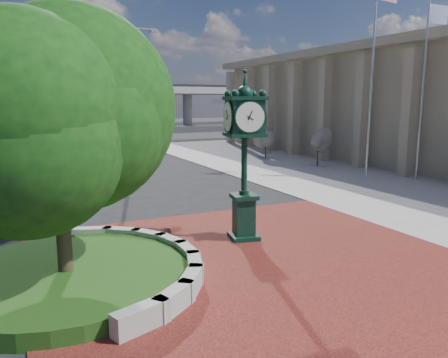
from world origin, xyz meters
TOP-DOWN VIEW (x-y plane):
  - ground at (0.00, 0.00)m, footprint 200.00×200.00m
  - plaza at (0.00, -1.00)m, footprint 12.00×12.00m
  - sidewalk at (16.00, 10.00)m, footprint 20.00×50.00m
  - planter_wall at (-2.71, -0.00)m, footprint 2.96×6.77m
  - grass_bed at (-5.00, 0.00)m, footprint 6.10×6.10m
  - civic_building at (23.60, 12.00)m, footprint 17.35×44.00m
  - overpass at (-0.22, 70.00)m, footprint 90.00×12.00m
  - tree_planter at (-5.00, 0.00)m, footprint 5.20×5.20m
  - tree_street at (-4.00, 18.00)m, footprint 4.40×4.40m
  - post_clock at (0.72, 1.32)m, footprint 1.29×1.29m
  - parked_car at (4.48, 38.65)m, footprint 2.33×5.09m
  - flagpole_a at (12.85, 8.49)m, footprint 1.81×0.28m
  - flagpole_b at (14.94, 6.68)m, footprint 1.58×0.18m
  - street_lamp_near at (3.08, 24.16)m, footprint 2.29×0.30m
  - street_lamp_far at (-2.85, 38.99)m, footprint 2.27×0.92m
  - shrub_near at (13.09, 13.49)m, footprint 1.20×1.20m
  - shrub_mid at (12.18, 18.99)m, footprint 1.20×1.20m
  - shrub_far at (14.18, 22.36)m, footprint 1.20×1.20m

SIDE VIEW (x-z plane):
  - ground at x=0.00m, z-range 0.00..0.00m
  - plaza at x=0.00m, z-range 0.00..0.04m
  - sidewalk at x=16.00m, z-range 0.00..0.04m
  - grass_bed at x=-5.00m, z-range 0.00..0.40m
  - planter_wall at x=-2.71m, z-range 0.00..0.54m
  - parked_car at x=4.48m, z-range 0.00..1.69m
  - shrub_near at x=13.09m, z-range 0.49..2.69m
  - shrub_mid at x=12.18m, z-range 0.49..2.69m
  - shrub_far at x=14.18m, z-range 0.49..2.69m
  - post_clock at x=0.72m, z-range 0.27..5.70m
  - tree_street at x=-4.00m, z-range 0.52..5.96m
  - tree_planter at x=-5.00m, z-range 0.56..6.89m
  - civic_building at x=23.60m, z-range 0.03..8.63m
  - flagpole_b at x=14.94m, z-range 0.13..10.22m
  - flagpole_a at x=12.85m, z-range 0.15..11.77m
  - street_lamp_near at x=3.08m, z-range 0.88..11.11m
  - street_lamp_far at x=-2.85m, z-range 0.90..11.31m
  - overpass at x=-0.22m, z-range 2.79..10.29m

